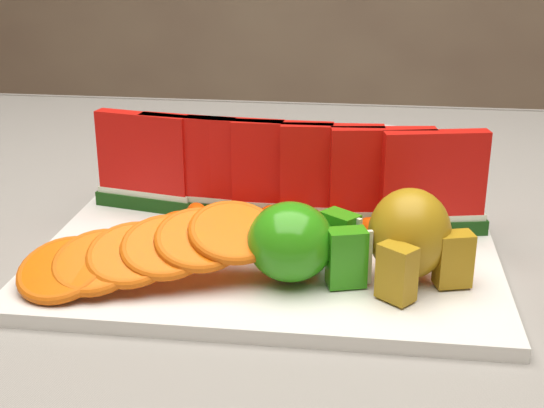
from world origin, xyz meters
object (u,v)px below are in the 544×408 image
object	(u,v)px
apple_cluster	(300,243)
side_plate	(368,144)
platter	(270,251)
pear_cluster	(411,237)
fork	(139,134)

from	to	relation	value
apple_cluster	side_plate	size ratio (longest dim) A/B	0.49
platter	pear_cluster	bearing A→B (deg)	-24.34
platter	apple_cluster	bearing A→B (deg)	-63.23
platter	apple_cluster	size ratio (longest dim) A/B	3.83
platter	side_plate	size ratio (longest dim) A/B	1.87
side_plate	fork	distance (m)	0.32
apple_cluster	pear_cluster	world-z (taller)	pear_cluster
apple_cluster	side_plate	xyz separation A→B (m)	(0.05, 0.43, -0.04)
platter	side_plate	bearing A→B (deg)	77.01
pear_cluster	side_plate	bearing A→B (deg)	95.14
apple_cluster	fork	xyz separation A→B (m)	(-0.27, 0.44, -0.04)
pear_cluster	side_plate	distance (m)	0.42
pear_cluster	fork	xyz separation A→B (m)	(-0.36, 0.43, -0.05)
apple_cluster	fork	bearing A→B (deg)	121.24
pear_cluster	fork	distance (m)	0.56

